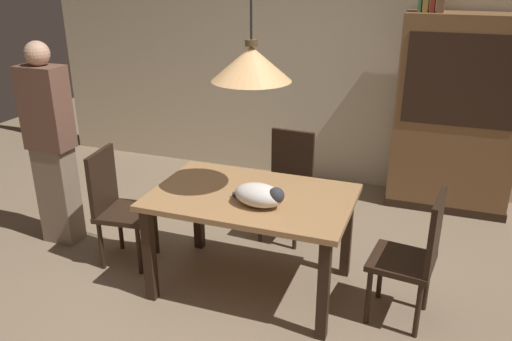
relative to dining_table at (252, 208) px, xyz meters
name	(u,v)px	position (x,y,z in m)	size (l,w,h in m)	color
ground	(225,311)	(-0.07, -0.36, -0.65)	(10.00, 10.00, 0.00)	#847056
back_wall	(322,46)	(-0.07, 2.29, 0.80)	(6.40, 0.10, 2.90)	beige
dining_table	(252,208)	(0.00, 0.00, 0.00)	(1.40, 0.90, 0.75)	#A87A4C
chair_far_back	(288,180)	(0.01, 0.88, -0.14)	(0.43, 0.43, 0.93)	black
chair_right_side	(415,253)	(1.13, -0.01, -0.14)	(0.44, 0.44, 0.93)	black
chair_left_side	(117,202)	(-1.13, -0.01, -0.14)	(0.44, 0.44, 0.93)	black
cat_sleeping	(260,195)	(0.11, -0.15, 0.18)	(0.39, 0.26, 0.16)	silver
pendant_lamp	(251,63)	(0.00, 0.00, 1.01)	(0.52, 0.52, 1.30)	#E0A86B
hutch_bookcase	(456,119)	(1.32, 1.96, 0.24)	(1.12, 0.45, 1.85)	brown
book_yellow_short	(427,1)	(0.93, 1.96, 1.29)	(0.04, 0.20, 0.18)	gold
person_standing	(51,146)	(-1.79, 0.11, 0.21)	(0.36, 0.22, 1.71)	#84705B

